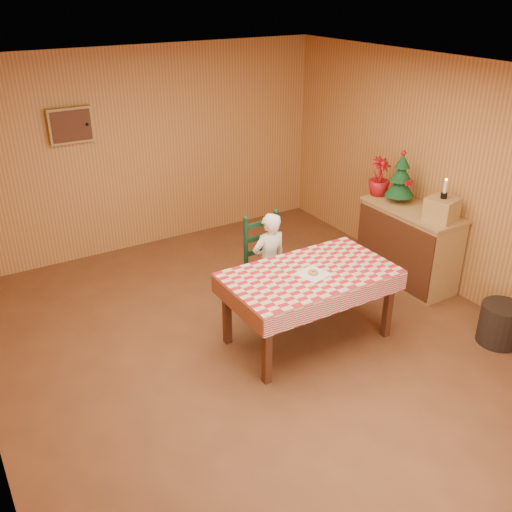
% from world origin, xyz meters
% --- Properties ---
extents(ground, '(6.00, 6.00, 0.00)m').
position_xyz_m(ground, '(0.00, 0.00, 0.00)').
color(ground, brown).
rests_on(ground, ground).
extents(cabin_walls, '(5.10, 6.05, 2.65)m').
position_xyz_m(cabin_walls, '(-0.00, 0.53, 1.83)').
color(cabin_walls, '#C28346').
rests_on(cabin_walls, ground).
extents(dining_table, '(1.66, 0.96, 0.77)m').
position_xyz_m(dining_table, '(0.45, -0.05, 0.69)').
color(dining_table, '#4D2614').
rests_on(dining_table, ground).
extents(ladder_chair, '(0.44, 0.40, 1.08)m').
position_xyz_m(ladder_chair, '(0.45, 0.73, 0.50)').
color(ladder_chair, black).
rests_on(ladder_chair, ground).
extents(seated_child, '(0.41, 0.27, 1.12)m').
position_xyz_m(seated_child, '(0.45, 0.68, 0.56)').
color(seated_child, white).
rests_on(seated_child, ground).
extents(napkin, '(0.32, 0.32, 0.00)m').
position_xyz_m(napkin, '(0.45, -0.10, 0.77)').
color(napkin, white).
rests_on(napkin, dining_table).
extents(donut, '(0.11, 0.11, 0.03)m').
position_xyz_m(donut, '(0.45, -0.10, 0.79)').
color(donut, '#C98F48').
rests_on(donut, napkin).
extents(shelf_unit, '(0.54, 1.24, 0.93)m').
position_xyz_m(shelf_unit, '(2.21, 0.36, 0.47)').
color(shelf_unit, tan).
rests_on(shelf_unit, ground).
extents(crate, '(0.36, 0.36, 0.25)m').
position_xyz_m(crate, '(2.22, -0.04, 1.06)').
color(crate, tan).
rests_on(crate, shelf_unit).
extents(christmas_tree, '(0.34, 0.34, 0.62)m').
position_xyz_m(christmas_tree, '(2.22, 0.61, 1.21)').
color(christmas_tree, '#4D2614').
rests_on(christmas_tree, shelf_unit).
extents(flower_arrangement, '(0.26, 0.26, 0.46)m').
position_xyz_m(flower_arrangement, '(2.17, 0.91, 1.16)').
color(flower_arrangement, '#9E0E14').
rests_on(flower_arrangement, shelf_unit).
extents(candle_set, '(0.07, 0.07, 0.22)m').
position_xyz_m(candle_set, '(2.22, -0.04, 1.24)').
color(candle_set, black).
rests_on(candle_set, crate).
extents(storage_bin, '(0.54, 0.54, 0.42)m').
position_xyz_m(storage_bin, '(2.07, -1.10, 0.21)').
color(storage_bin, black).
rests_on(storage_bin, ground).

